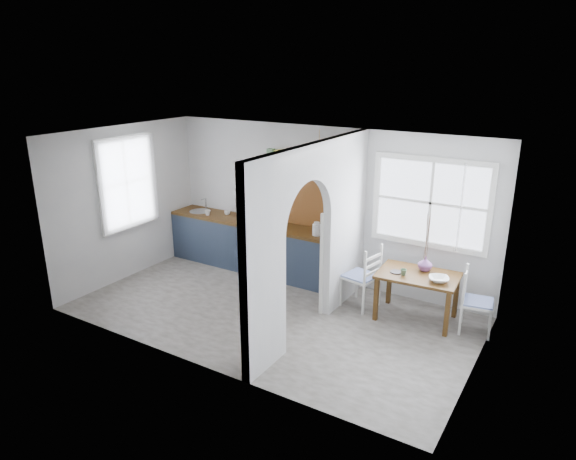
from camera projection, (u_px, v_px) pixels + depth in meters
The scene contains 26 objects.
floor at pixel (271, 313), 7.64m from camera, with size 5.80×3.20×0.01m, color gray.
ceiling at pixel (269, 138), 6.83m from camera, with size 5.80×3.20×0.01m, color silver.
walls at pixel (270, 231), 7.23m from camera, with size 5.81×3.21×2.60m.
partition at pixel (316, 227), 6.89m from camera, with size 0.12×3.20×2.60m.
kitchen_window at pixel (126, 183), 8.55m from camera, with size 0.10×1.16×1.50m, color white, non-canonical shape.
nook_window at pixel (431, 203), 7.52m from camera, with size 1.76×0.10×1.30m, color white, non-canonical shape.
counter at pixel (258, 245), 9.13m from camera, with size 3.50×0.60×0.90m.
sink at pixel (200, 212), 9.62m from camera, with size 0.40×0.40×0.02m, color silver.
backsplash at pixel (311, 201), 8.60m from camera, with size 1.65×0.03×0.90m, color brown.
shelf at pixel (309, 163), 8.32m from camera, with size 1.75×0.20×0.21m.
pendant_lamp at pixel (318, 177), 7.91m from camera, with size 0.26×0.26×0.16m, color beige.
utensil_rail at pixel (337, 212), 7.62m from camera, with size 0.02×0.02×0.50m, color silver.
dining_table at pixel (416, 297), 7.39m from camera, with size 1.12×0.74×0.70m, color #4E3314, non-canonical shape.
chair_left at pixel (361, 275), 7.74m from camera, with size 0.46×0.46×1.00m, color silver, non-canonical shape.
chair_right at pixel (478, 301), 7.00m from camera, with size 0.42×0.42×0.91m, color silver, non-canonical shape.
kettle at pixel (317, 229), 8.26m from camera, with size 0.18×0.15×0.22m, color white, non-canonical shape.
mug_a at pixel (208, 213), 9.36m from camera, with size 0.11×0.11×0.10m, color silver.
mug_b at pixel (227, 213), 9.38m from camera, with size 0.11×0.11×0.08m, color silver.
knife_block at pixel (251, 213), 9.09m from camera, with size 0.11×0.15×0.23m, color black.
jar at pixel (249, 216), 9.07m from camera, with size 0.09×0.09×0.14m, color #70684C.
towel_magenta at pixel (335, 282), 8.05m from camera, with size 0.02×0.03×0.57m, color #A21B41.
towel_orange at pixel (335, 284), 8.05m from camera, with size 0.02×0.03×0.53m, color orange.
bowl at pixel (439, 279), 7.03m from camera, with size 0.27×0.27×0.07m, color white.
table_cup at pixel (403, 272), 7.24m from camera, with size 0.09×0.09×0.09m, color #506F51.
plate at pixel (396, 272), 7.34m from camera, with size 0.17×0.17×0.01m, color #2B2727.
vase at pixel (425, 264), 7.38m from camera, with size 0.20×0.20×0.21m, color #764483.
Camera 1 is at (3.80, -5.73, 3.57)m, focal length 32.00 mm.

